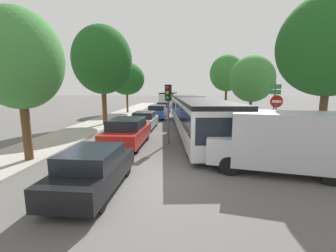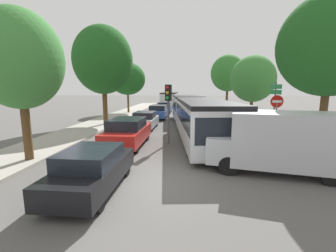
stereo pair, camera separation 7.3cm
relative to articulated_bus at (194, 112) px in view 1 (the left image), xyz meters
The scene contains 19 objects.
ground_plane 10.08m from the articulated_bus, 100.23° to the right, with size 200.00×200.00×0.00m, color #565451.
kerb_strip_left 11.76m from the articulated_bus, 136.11° to the left, with size 3.20×45.82×0.14m, color #9E998E.
articulated_bus is the anchor object (origin of this frame).
city_bus_rear 26.26m from the articulated_bus, 98.01° to the left, with size 2.68×11.65×2.50m.
queued_car_black 11.06m from the articulated_bus, 108.67° to the right, with size 1.71×3.90×1.35m.
queued_car_red 6.23m from the articulated_bus, 128.57° to the right, with size 1.96×4.48×1.55m.
queued_car_silver 4.00m from the articulated_bus, behind, with size 1.73×3.95×1.36m.
queued_car_blue 7.72m from the articulated_bus, 117.67° to the left, with size 1.84×4.20×1.45m.
queued_car_navy 13.12m from the articulated_bus, 105.19° to the left, with size 1.79×4.09×1.41m.
white_van 8.91m from the articulated_bus, 70.56° to the right, with size 5.29×2.93×2.31m.
traffic_light 4.73m from the articulated_bus, 110.66° to the right, with size 0.38×0.40×3.40m.
no_entry_sign 5.95m from the articulated_bus, 41.56° to the right, with size 0.70×0.08×2.82m.
direction_sign_post 5.55m from the articulated_bus, 19.86° to the right, with size 0.20×1.40×3.60m.
tree_left_near 11.29m from the articulated_bus, 132.71° to the right, with size 3.44×3.44×6.37m.
tree_left_mid 8.81m from the articulated_bus, 165.78° to the left, with size 4.93×4.93×8.35m.
tree_left_far 14.49m from the articulated_bus, 124.43° to the left, with size 4.51×4.51×6.47m.
tree_right_near 9.08m from the articulated_bus, 46.43° to the right, with size 4.50×4.50×7.36m.
tree_right_mid 7.52m from the articulated_bus, 39.52° to the left, with size 4.03×4.03×6.16m.
tree_right_far 17.80m from the articulated_bus, 72.20° to the left, with size 4.84×4.84×7.96m.
Camera 1 is at (1.07, -7.14, 3.17)m, focal length 24.00 mm.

